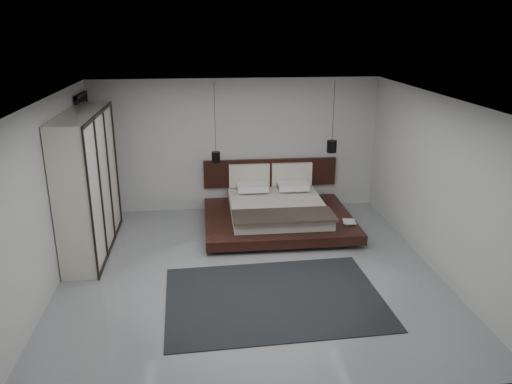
{
  "coord_description": "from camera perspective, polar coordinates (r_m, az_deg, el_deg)",
  "views": [
    {
      "loc": [
        -0.69,
        -7.29,
        3.83
      ],
      "look_at": [
        0.23,
        1.2,
        0.95
      ],
      "focal_mm": 35.0,
      "sensor_mm": 36.0,
      "label": 1
    }
  ],
  "objects": [
    {
      "name": "wall_back",
      "position": [
        10.6,
        -2.28,
        5.34
      ],
      "size": [
        6.0,
        0.0,
        6.0
      ],
      "primitive_type": "plane",
      "rotation": [
        1.57,
        0.0,
        0.0
      ],
      "color": "#BABAB8",
      "rests_on": "floor"
    },
    {
      "name": "wall_front",
      "position": [
        4.98,
        2.64,
        -10.62
      ],
      "size": [
        6.0,
        0.0,
        6.0
      ],
      "primitive_type": "plane",
      "rotation": [
        -1.57,
        0.0,
        0.0
      ],
      "color": "#BABAB8",
      "rests_on": "floor"
    },
    {
      "name": "wall_right",
      "position": [
        8.52,
        19.79,
        0.92
      ],
      "size": [
        0.0,
        6.0,
        6.0
      ],
      "primitive_type": "plane",
      "rotation": [
        1.57,
        0.0,
        -1.57
      ],
      "color": "#BABAB8",
      "rests_on": "floor"
    },
    {
      "name": "wall_left",
      "position": [
        8.02,
        -22.57,
        -0.49
      ],
      "size": [
        0.0,
        6.0,
        6.0
      ],
      "primitive_type": "plane",
      "rotation": [
        1.57,
        0.0,
        1.57
      ],
      "color": "#BABAB8",
      "rests_on": "floor"
    },
    {
      "name": "wardrobe",
      "position": [
        9.09,
        -18.65,
        0.95
      ],
      "size": [
        0.59,
        2.5,
        2.45
      ],
      "color": "beige",
      "rests_on": "floor"
    },
    {
      "name": "pendant_left",
      "position": [
        9.97,
        -4.61,
        4.04
      ],
      "size": [
        0.17,
        0.17,
        1.58
      ],
      "color": "black",
      "rests_on": "ceiling"
    },
    {
      "name": "pendant_right",
      "position": [
        10.27,
        8.66,
        5.19
      ],
      "size": [
        0.2,
        0.2,
        1.44
      ],
      "color": "black",
      "rests_on": "ceiling"
    },
    {
      "name": "bed",
      "position": [
        9.95,
        2.41,
        -2.22
      ],
      "size": [
        2.86,
        2.43,
        1.09
      ],
      "color": "black",
      "rests_on": "floor"
    },
    {
      "name": "lattice_screen",
      "position": [
        10.31,
        -18.65,
        3.42
      ],
      "size": [
        0.05,
        0.9,
        2.6
      ],
      "primitive_type": "cube",
      "color": "black",
      "rests_on": "floor"
    },
    {
      "name": "book_upper",
      "position": [
        9.55,
        9.92,
        -3.34
      ],
      "size": [
        0.24,
        0.3,
        0.02
      ],
      "primitive_type": "imported",
      "rotation": [
        0.0,
        0.0,
        -0.18
      ],
      "color": "#99724C",
      "rests_on": "book_lower"
    },
    {
      "name": "ceiling",
      "position": [
        7.4,
        -0.76,
        10.61
      ],
      "size": [
        6.0,
        6.0,
        0.0
      ],
      "primitive_type": "plane",
      "rotation": [
        3.14,
        0.0,
        0.0
      ],
      "color": "white",
      "rests_on": "wall_back"
    },
    {
      "name": "rug",
      "position": [
        7.52,
        2.07,
        -11.98
      ],
      "size": [
        3.24,
        2.37,
        0.01
      ],
      "primitive_type": "cube",
      "rotation": [
        0.0,
        0.0,
        0.04
      ],
      "color": "black",
      "rests_on": "floor"
    },
    {
      "name": "book_lower",
      "position": [
        9.59,
        9.98,
        -3.4
      ],
      "size": [
        0.25,
        0.32,
        0.03
      ],
      "primitive_type": "imported",
      "rotation": [
        0.0,
        0.0,
        -0.1
      ],
      "color": "#99724C",
      "rests_on": "bed"
    },
    {
      "name": "floor",
      "position": [
        8.26,
        -0.68,
        -9.0
      ],
      "size": [
        6.0,
        6.0,
        0.0
      ],
      "primitive_type": "plane",
      "color": "gray",
      "rests_on": "ground"
    }
  ]
}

